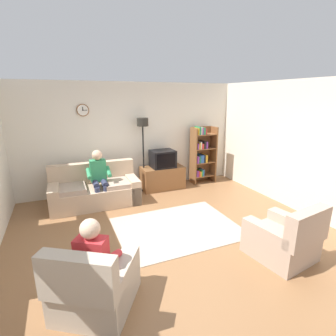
{
  "coord_description": "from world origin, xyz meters",
  "views": [
    {
      "loc": [
        -1.72,
        -3.75,
        2.38
      ],
      "look_at": [
        0.18,
        0.72,
        1.01
      ],
      "focal_mm": 27.55,
      "sensor_mm": 36.0,
      "label": 1
    }
  ],
  "objects_px": {
    "tv": "(163,159)",
    "person_in_left_armchair": "(96,257)",
    "couch": "(95,191)",
    "armchair_near_bookshelf": "(283,240)",
    "bookshelf": "(202,154)",
    "armchair_near_window": "(95,286)",
    "person_on_couch": "(99,175)",
    "floor_lamp": "(143,134)",
    "tv_stand": "(162,178)"
  },
  "relations": [
    {
      "from": "person_on_couch",
      "to": "tv",
      "type": "bearing_deg",
      "value": 15.07
    },
    {
      "from": "couch",
      "to": "floor_lamp",
      "type": "xyz_separation_m",
      "value": [
        1.3,
        0.47,
        1.14
      ]
    },
    {
      "from": "couch",
      "to": "bookshelf",
      "type": "height_order",
      "value": "bookshelf"
    },
    {
      "from": "person_on_couch",
      "to": "person_in_left_armchair",
      "type": "height_order",
      "value": "person_on_couch"
    },
    {
      "from": "tv",
      "to": "person_in_left_armchair",
      "type": "xyz_separation_m",
      "value": [
        -2.15,
        -3.31,
        -0.2
      ]
    },
    {
      "from": "tv",
      "to": "person_on_couch",
      "type": "relative_size",
      "value": 0.48
    },
    {
      "from": "tv_stand",
      "to": "armchair_near_bookshelf",
      "type": "relative_size",
      "value": 1.11
    },
    {
      "from": "couch",
      "to": "person_on_couch",
      "type": "xyz_separation_m",
      "value": [
        0.1,
        -0.11,
        0.39
      ]
    },
    {
      "from": "couch",
      "to": "tv",
      "type": "xyz_separation_m",
      "value": [
        1.78,
        0.34,
        0.49
      ]
    },
    {
      "from": "tv_stand",
      "to": "tv",
      "type": "distance_m",
      "value": 0.51
    },
    {
      "from": "person_on_couch",
      "to": "floor_lamp",
      "type": "bearing_deg",
      "value": 25.55
    },
    {
      "from": "tv_stand",
      "to": "person_in_left_armchair",
      "type": "relative_size",
      "value": 0.98
    },
    {
      "from": "tv",
      "to": "bookshelf",
      "type": "bearing_deg",
      "value": 4.37
    },
    {
      "from": "bookshelf",
      "to": "armchair_near_window",
      "type": "relative_size",
      "value": 1.35
    },
    {
      "from": "armchair_near_bookshelf",
      "to": "floor_lamp",
      "type": "bearing_deg",
      "value": 105.6
    },
    {
      "from": "bookshelf",
      "to": "person_in_left_armchair",
      "type": "xyz_separation_m",
      "value": [
        -3.35,
        -3.4,
        -0.22
      ]
    },
    {
      "from": "armchair_near_window",
      "to": "person_in_left_armchair",
      "type": "height_order",
      "value": "person_in_left_armchair"
    },
    {
      "from": "couch",
      "to": "armchair_near_window",
      "type": "xyz_separation_m",
      "value": [
        -0.42,
        -3.04,
        -0.02
      ]
    },
    {
      "from": "couch",
      "to": "floor_lamp",
      "type": "bearing_deg",
      "value": 19.67
    },
    {
      "from": "armchair_near_bookshelf",
      "to": "person_on_couch",
      "type": "xyz_separation_m",
      "value": [
        -2.22,
        3.05,
        0.41
      ]
    },
    {
      "from": "tv_stand",
      "to": "person_on_couch",
      "type": "xyz_separation_m",
      "value": [
        -1.68,
        -0.48,
        0.4
      ]
    },
    {
      "from": "couch",
      "to": "tv_stand",
      "type": "relative_size",
      "value": 1.74
    },
    {
      "from": "couch",
      "to": "armchair_near_window",
      "type": "relative_size",
      "value": 1.63
    },
    {
      "from": "bookshelf",
      "to": "tv_stand",
      "type": "bearing_deg",
      "value": -176.79
    },
    {
      "from": "bookshelf",
      "to": "couch",
      "type": "bearing_deg",
      "value": -171.72
    },
    {
      "from": "armchair_near_bookshelf",
      "to": "person_in_left_armchair",
      "type": "relative_size",
      "value": 0.88
    },
    {
      "from": "couch",
      "to": "armchair_near_window",
      "type": "height_order",
      "value": "same"
    },
    {
      "from": "bookshelf",
      "to": "floor_lamp",
      "type": "distance_m",
      "value": 1.79
    },
    {
      "from": "couch",
      "to": "floor_lamp",
      "type": "height_order",
      "value": "floor_lamp"
    },
    {
      "from": "bookshelf",
      "to": "person_on_couch",
      "type": "xyz_separation_m",
      "value": [
        -2.88,
        -0.54,
        -0.12
      ]
    },
    {
      "from": "couch",
      "to": "tv_stand",
      "type": "distance_m",
      "value": 1.81
    },
    {
      "from": "floor_lamp",
      "to": "armchair_near_bookshelf",
      "type": "relative_size",
      "value": 1.87
    },
    {
      "from": "couch",
      "to": "armchair_near_window",
      "type": "bearing_deg",
      "value": -97.82
    },
    {
      "from": "tv",
      "to": "person_in_left_armchair",
      "type": "height_order",
      "value": "person_in_left_armchair"
    },
    {
      "from": "bookshelf",
      "to": "armchair_near_window",
      "type": "distance_m",
      "value": 4.89
    },
    {
      "from": "tv_stand",
      "to": "armchair_near_window",
      "type": "height_order",
      "value": "armchair_near_window"
    },
    {
      "from": "tv",
      "to": "floor_lamp",
      "type": "bearing_deg",
      "value": 165.43
    },
    {
      "from": "person_on_couch",
      "to": "person_in_left_armchair",
      "type": "distance_m",
      "value": 2.9
    },
    {
      "from": "person_on_couch",
      "to": "couch",
      "type": "bearing_deg",
      "value": 131.57
    },
    {
      "from": "couch",
      "to": "tv_stand",
      "type": "height_order",
      "value": "couch"
    },
    {
      "from": "bookshelf",
      "to": "person_on_couch",
      "type": "height_order",
      "value": "bookshelf"
    },
    {
      "from": "tv",
      "to": "armchair_near_bookshelf",
      "type": "bearing_deg",
      "value": -81.28
    },
    {
      "from": "tv",
      "to": "person_on_couch",
      "type": "bearing_deg",
      "value": -164.93
    },
    {
      "from": "armchair_near_bookshelf",
      "to": "person_on_couch",
      "type": "relative_size",
      "value": 0.8
    },
    {
      "from": "tv_stand",
      "to": "floor_lamp",
      "type": "relative_size",
      "value": 0.59
    },
    {
      "from": "person_on_couch",
      "to": "armchair_near_window",
      "type": "bearing_deg",
      "value": -99.97
    },
    {
      "from": "tv",
      "to": "armchair_near_bookshelf",
      "type": "height_order",
      "value": "tv"
    },
    {
      "from": "tv_stand",
      "to": "person_on_couch",
      "type": "bearing_deg",
      "value": -164.16
    },
    {
      "from": "armchair_near_bookshelf",
      "to": "couch",
      "type": "bearing_deg",
      "value": 126.22
    },
    {
      "from": "person_in_left_armchair",
      "to": "armchair_near_window",
      "type": "bearing_deg",
      "value": -122.76
    }
  ]
}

